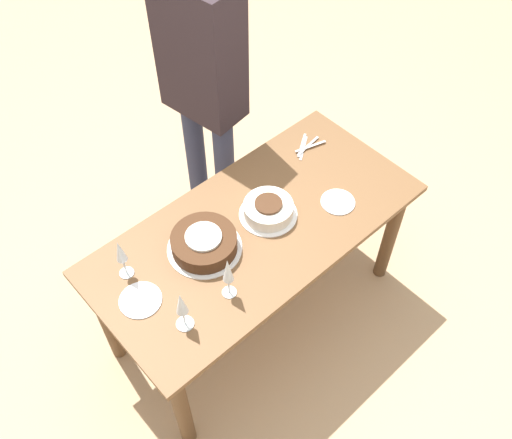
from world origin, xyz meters
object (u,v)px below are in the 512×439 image
wine_glass_near (181,305)px  wine_glass_far (120,253)px  cake_center_white (268,209)px  person_cutting (202,74)px  cake_front_chocolate (204,243)px  wine_glass_extra (228,272)px

wine_glass_near → wine_glass_far: size_ratio=1.00×
cake_center_white → person_cutting: 0.74m
cake_center_white → cake_front_chocolate: bearing=-7.9°
wine_glass_extra → wine_glass_near: bearing=-1.9°
wine_glass_far → cake_front_chocolate: bearing=159.7°
cake_front_chocolate → person_cutting: 0.85m
cake_center_white → cake_front_chocolate: cake_front_chocolate is taller
cake_center_white → cake_front_chocolate: size_ratio=0.82×
wine_glass_far → wine_glass_extra: (-0.25, 0.36, 0.01)m
wine_glass_near → person_cutting: (-0.80, -0.85, 0.16)m
cake_front_chocolate → wine_glass_extra: (0.07, 0.24, 0.11)m
cake_center_white → person_cutting: person_cutting is taller
cake_front_chocolate → cake_center_white: bearing=172.1°
cake_center_white → cake_front_chocolate: (0.33, -0.05, 0.00)m
wine_glass_extra → cake_front_chocolate: bearing=-105.3°
cake_center_white → wine_glass_near: (0.62, 0.19, 0.11)m
cake_front_chocolate → person_cutting: size_ratio=0.19×
wine_glass_extra → person_cutting: (-0.58, -0.86, 0.15)m
wine_glass_near → person_cutting: bearing=-133.1°
cake_center_white → wine_glass_near: wine_glass_near is taller
cake_center_white → wine_glass_extra: (0.40, 0.19, 0.12)m
wine_glass_near → wine_glass_extra: size_ratio=0.94×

